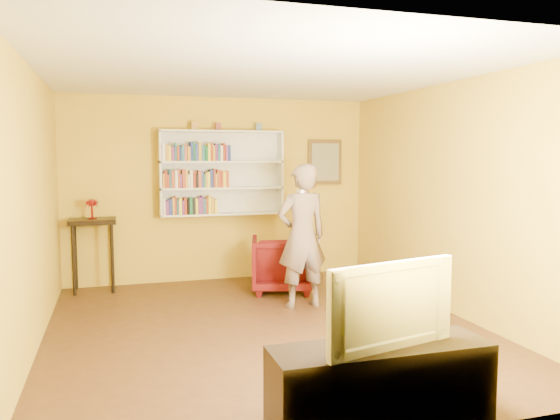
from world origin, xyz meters
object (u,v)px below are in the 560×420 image
at_px(armchair, 282,264).
at_px(person, 302,236).
at_px(ruby_lustre, 92,205).
at_px(bookshelf, 221,173).
at_px(tv_cabinet, 380,384).
at_px(console_table, 93,231).
at_px(television, 382,303).

bearing_deg(armchair, person, 105.16).
distance_m(ruby_lustre, armchair, 2.70).
relative_size(bookshelf, tv_cabinet, 1.16).
distance_m(console_table, armchair, 2.61).
bearing_deg(ruby_lustre, bookshelf, 5.05).
xyz_separation_m(ruby_lustre, person, (2.46, -1.58, -0.31)).
bearing_deg(console_table, tv_cabinet, -65.88).
relative_size(armchair, television, 0.80).
bearing_deg(armchair, television, 98.42).
bearing_deg(person, bookshelf, -75.17).
bearing_deg(television, console_table, 100.85).
bearing_deg(bookshelf, ruby_lustre, -174.95).
relative_size(bookshelf, ruby_lustre, 6.73).
distance_m(bookshelf, ruby_lustre, 1.86).
bearing_deg(console_table, bookshelf, 5.05).
bearing_deg(armchair, tv_cabinet, 98.42).
height_order(ruby_lustre, armchair, ruby_lustre).
height_order(bookshelf, armchair, bookshelf).
xyz_separation_m(console_table, ruby_lustre, (-0.00, 0.00, 0.36)).
bearing_deg(person, armchair, -95.80).
relative_size(bookshelf, console_table, 1.80).
bearing_deg(tv_cabinet, television, 0.00).
relative_size(ruby_lustre, television, 0.26).
relative_size(person, television, 1.70).
relative_size(ruby_lustre, person, 0.15).
distance_m(bookshelf, television, 4.72).
bearing_deg(console_table, ruby_lustre, 135.00).
xyz_separation_m(armchair, television, (-0.45, -3.75, 0.47)).
relative_size(ruby_lustre, armchair, 0.32).
xyz_separation_m(bookshelf, armchair, (0.65, -0.91, -1.22)).
relative_size(armchair, person, 0.47).
relative_size(console_table, ruby_lustre, 3.73).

